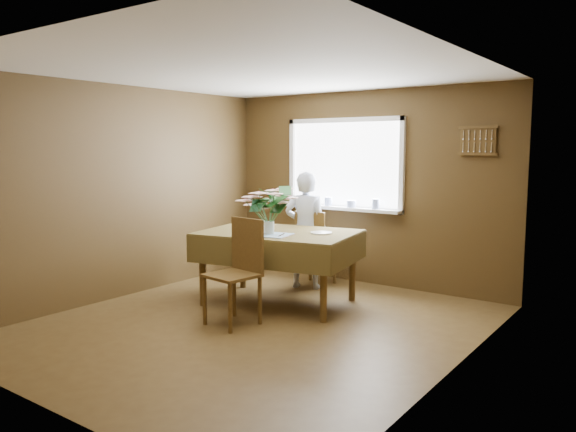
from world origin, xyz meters
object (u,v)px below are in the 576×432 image
Objects in this scene: flower_bouquet at (269,205)px; chair_far at (313,245)px; dining_table at (279,240)px; chair_near at (239,267)px; seated_woman at (306,230)px.

chair_far is at bearing 97.88° from flower_bouquet.
chair_near reaches higher than dining_table.
dining_table is 0.48m from flower_bouquet.
chair_far is (-0.11, 0.90, -0.20)m from dining_table.
chair_near is 1.62m from seated_woman.
dining_table is at bearing 105.43° from chair_near.
chair_near is 0.83m from flower_bouquet.
dining_table is 1.79× the size of chair_near.
dining_table is 0.84m from chair_near.
seated_woman is at bearing 100.74° from flower_bouquet.
dining_table is 0.79m from seated_woman.
chair_far is 0.66× the size of seated_woman.
chair_near is at bearing -83.37° from flower_bouquet.
chair_far is 1.73m from chair_near.
chair_near is at bearing 90.91° from chair_far.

